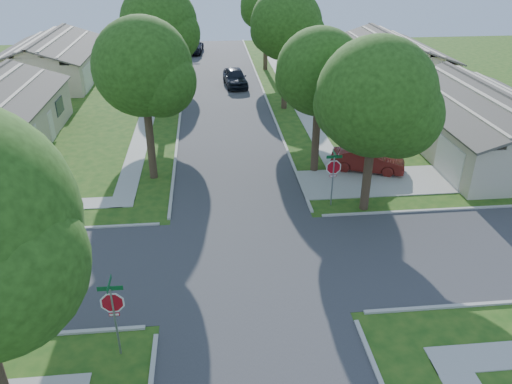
{
  "coord_description": "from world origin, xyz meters",
  "views": [
    {
      "loc": [
        -1.41,
        -17.45,
        12.51
      ],
      "look_at": [
        0.68,
        3.48,
        1.6
      ],
      "focal_mm": 35.0,
      "sensor_mm": 36.0,
      "label": 1
    }
  ],
  "objects": [
    {
      "name": "stop_sign_ne",
      "position": [
        4.7,
        4.7,
        2.03
      ],
      "size": [
        1.05,
        0.8,
        2.98
      ],
      "color": "gray",
      "rests_on": "ground"
    },
    {
      "name": "road_ns",
      "position": [
        0.0,
        0.0,
        0.0
      ],
      "size": [
        7.0,
        100.0,
        0.02
      ],
      "primitive_type": "cube",
      "color": "#333335",
      "rests_on": "ground"
    },
    {
      "name": "sidewalk_nw",
      "position": [
        -6.1,
        26.0,
        0.02
      ],
      "size": [
        1.2,
        40.0,
        0.04
      ],
      "primitive_type": "cube",
      "color": "#9E9B91",
      "rests_on": "ground"
    },
    {
      "name": "tree_e_mid",
      "position": [
        4.76,
        21.01,
        6.25
      ],
      "size": [
        5.59,
        5.4,
        9.21
      ],
      "color": "#38281C",
      "rests_on": "ground"
    },
    {
      "name": "house_ne_far",
      "position": [
        15.99,
        29.0,
        1.52
      ],
      "size": [
        8.42,
        13.6,
        4.23
      ],
      "color": "#BBAB94",
      "rests_on": "ground"
    },
    {
      "name": "house_nw_far",
      "position": [
        -15.99,
        32.0,
        1.52
      ],
      "size": [
        8.42,
        13.6,
        4.23
      ],
      "color": "#BBAB94",
      "rests_on": "ground"
    },
    {
      "name": "tree_e_far",
      "position": [
        4.75,
        34.01,
        5.98
      ],
      "size": [
        5.17,
        5.0,
        8.72
      ],
      "color": "#38281C",
      "rests_on": "ground"
    },
    {
      "name": "ground",
      "position": [
        0.0,
        0.0,
        0.0
      ],
      "size": [
        100.0,
        100.0,
        0.0
      ],
      "primitive_type": "plane",
      "color": "#1E4914",
      "rests_on": "ground"
    },
    {
      "name": "tree_ne_corner",
      "position": [
        6.36,
        4.21,
        5.59
      ],
      "size": [
        5.8,
        5.6,
        8.66
      ],
      "color": "#38281C",
      "rests_on": "ground"
    },
    {
      "name": "tree_w_far",
      "position": [
        -4.65,
        34.01,
        5.51
      ],
      "size": [
        4.76,
        4.6,
        8.04
      ],
      "color": "#38281C",
      "rests_on": "ground"
    },
    {
      "name": "car_curb_west",
      "position": [
        -2.78,
        42.94,
        0.75
      ],
      "size": [
        2.56,
        5.35,
        1.5
      ],
      "primitive_type": "imported",
      "rotation": [
        0.0,
        0.0,
        3.05
      ],
      "color": "black",
      "rests_on": "ground"
    },
    {
      "name": "stop_sign_sw",
      "position": [
        -4.7,
        -4.7,
        2.03
      ],
      "size": [
        1.05,
        0.8,
        2.98
      ],
      "color": "gray",
      "rests_on": "ground"
    },
    {
      "name": "tree_w_near",
      "position": [
        -4.64,
        9.01,
        6.12
      ],
      "size": [
        5.38,
        5.2,
        8.97
      ],
      "color": "#38281C",
      "rests_on": "ground"
    },
    {
      "name": "house_ne_near",
      "position": [
        15.99,
        11.0,
        1.52
      ],
      "size": [
        8.42,
        13.6,
        4.23
      ],
      "color": "#BBAB94",
      "rests_on": "ground"
    },
    {
      "name": "sidewalk_ne",
      "position": [
        6.1,
        26.0,
        0.02
      ],
      "size": [
        1.2,
        40.0,
        0.04
      ],
      "primitive_type": "cube",
      "color": "#9E9B91",
      "rests_on": "ground"
    },
    {
      "name": "driveway",
      "position": [
        7.9,
        7.1,
        0.03
      ],
      "size": [
        8.8,
        3.6,
        0.05
      ],
      "primitive_type": "cube",
      "color": "#9E9B91",
      "rests_on": "ground"
    },
    {
      "name": "car_curb_east",
      "position": [
        1.2,
        28.01,
        0.8
      ],
      "size": [
        2.34,
        4.87,
        1.61
      ],
      "primitive_type": "imported",
      "rotation": [
        0.0,
        0.0,
        0.1
      ],
      "color": "black",
      "rests_on": "ground"
    },
    {
      "name": "tree_w_mid",
      "position": [
        -4.64,
        21.01,
        6.49
      ],
      "size": [
        5.8,
        5.6,
        9.56
      ],
      "color": "#38281C",
      "rests_on": "ground"
    },
    {
      "name": "tree_e_near",
      "position": [
        4.75,
        9.01,
        5.64
      ],
      "size": [
        4.97,
        4.8,
        8.28
      ],
      "color": "#38281C",
      "rests_on": "ground"
    },
    {
      "name": "car_driveway",
      "position": [
        7.81,
        8.7,
        0.7
      ],
      "size": [
        4.51,
        2.9,
        1.4
      ],
      "primitive_type": "imported",
      "rotation": [
        0.0,
        0.0,
        1.21
      ],
      "color": "maroon",
      "rests_on": "ground"
    }
  ]
}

